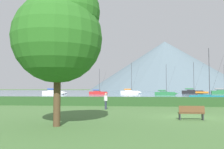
{
  "coord_description": "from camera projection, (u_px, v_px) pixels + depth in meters",
  "views": [
    {
      "loc": [
        -3.8,
        -18.28,
        2.12
      ],
      "look_at": [
        -10.55,
        48.06,
        5.95
      ],
      "focal_mm": 38.65,
      "sensor_mm": 36.0,
      "label": 1
    }
  ],
  "objects": [
    {
      "name": "ground_plane",
      "position": [
        189.0,
        117.0,
        17.65
      ],
      "size": [
        1000.0,
        1000.0,
        0.0
      ],
      "primitive_type": "plane",
      "color": "#477038"
    },
    {
      "name": "harbor_water",
      "position": [
        143.0,
        92.0,
        153.73
      ],
      "size": [
        320.0,
        246.0,
        0.0
      ],
      "primitive_type": "cube",
      "color": "slate",
      "rests_on": "ground_plane"
    },
    {
      "name": "hedge_line",
      "position": [
        169.0,
        102.0,
        28.61
      ],
      "size": [
        80.0,
        1.2,
        1.08
      ],
      "primitive_type": "cube",
      "color": "#284C23",
      "rests_on": "ground_plane"
    },
    {
      "name": "sailboat_slip_1",
      "position": [
        165.0,
        93.0,
        75.08
      ],
      "size": [
        7.21,
        2.88,
        9.67
      ],
      "rotation": [
        0.0,
        0.0,
        -0.13
      ],
      "color": "#236B38",
      "rests_on": "harbor_water"
    },
    {
      "name": "sailboat_slip_4",
      "position": [
        130.0,
        92.0,
        95.24
      ],
      "size": [
        8.4,
        3.94,
        12.33
      ],
      "rotation": [
        0.0,
        0.0,
        -0.22
      ],
      "color": "white",
      "rests_on": "harbor_water"
    },
    {
      "name": "sailboat_slip_6",
      "position": [
        98.0,
        93.0,
        85.74
      ],
      "size": [
        7.24,
        3.76,
        9.04
      ],
      "rotation": [
        0.0,
        0.0,
        -0.29
      ],
      "color": "red",
      "rests_on": "harbor_water"
    },
    {
      "name": "sailboat_slip_7",
      "position": [
        193.0,
        92.0,
        95.31
      ],
      "size": [
        9.41,
        4.03,
        12.51
      ],
      "rotation": [
        0.0,
        0.0,
        -0.17
      ],
      "color": "black",
      "rests_on": "harbor_water"
    },
    {
      "name": "sailboat_slip_9",
      "position": [
        223.0,
        92.0,
        89.23
      ],
      "size": [
        9.41,
        4.06,
        10.95
      ],
      "rotation": [
        0.0,
        0.0,
        -0.17
      ],
      "color": "#236B38",
      "rests_on": "harbor_water"
    },
    {
      "name": "sailboat_slip_10",
      "position": [
        207.0,
        97.0,
        41.68
      ],
      "size": [
        6.57,
        3.84,
        9.1
      ],
      "rotation": [
        0.0,
        0.0,
        -0.37
      ],
      "color": "#19707A",
      "rests_on": "harbor_water"
    },
    {
      "name": "sailboat_slip_11",
      "position": [
        59.0,
        92.0,
        93.49
      ],
      "size": [
        6.7,
        2.8,
        9.21
      ],
      "rotation": [
        0.0,
        0.0,
        -0.15
      ],
      "color": "#9E9EA3",
      "rests_on": "harbor_water"
    },
    {
      "name": "sailboat_slip_12",
      "position": [
        54.0,
        92.0,
        81.13
      ],
      "size": [
        8.86,
        5.25,
        9.52
      ],
      "rotation": [
        0.0,
        0.0,
        -0.38
      ],
      "color": "white",
      "rests_on": "harbor_water"
    },
    {
      "name": "park_bench_near_path",
      "position": [
        191.0,
        112.0,
        16.13
      ],
      "size": [
        1.68,
        0.49,
        0.95
      ],
      "rotation": [
        0.0,
        0.0,
        0.01
      ],
      "color": "brown",
      "rests_on": "ground_plane"
    },
    {
      "name": "person_seated_viewer",
      "position": [
        106.0,
        100.0,
        24.25
      ],
      "size": [
        0.36,
        0.55,
        1.65
      ],
      "rotation": [
        0.0,
        0.0,
        -0.27
      ],
      "color": "#2D3347",
      "rests_on": "ground_plane"
    },
    {
      "name": "park_tree",
      "position": [
        61.0,
        33.0,
        13.71
      ],
      "size": [
        5.09,
        5.09,
        8.15
      ],
      "color": "#4C3823",
      "rests_on": "ground_plane"
    },
    {
      "name": "distant_hill_central_peak",
      "position": [
        165.0,
        66.0,
        308.74
      ],
      "size": [
        192.84,
        192.84,
        62.49
      ],
      "primitive_type": "cone",
      "color": "slate",
      "rests_on": "ground_plane"
    }
  ]
}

